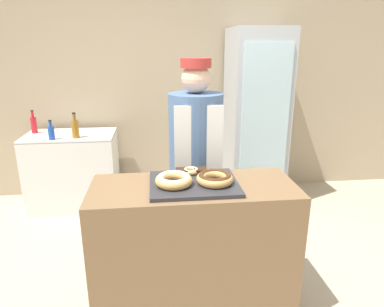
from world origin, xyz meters
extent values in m
plane|color=#B7A88E|center=(0.00, 0.00, 0.00)|extent=(14.00, 14.00, 0.00)
cube|color=tan|center=(0.00, 2.13, 1.35)|extent=(8.00, 0.06, 2.70)
cube|color=brown|center=(0.00, 0.00, 0.46)|extent=(1.30, 0.54, 0.91)
cube|color=#2D2D33|center=(0.00, 0.00, 0.93)|extent=(0.55, 0.45, 0.02)
torus|color=tan|center=(-0.13, -0.03, 0.97)|extent=(0.23, 0.23, 0.06)
torus|color=white|center=(-0.13, -0.03, 0.98)|extent=(0.21, 0.21, 0.04)
torus|color=tan|center=(0.13, -0.03, 0.97)|extent=(0.23, 0.23, 0.06)
torus|color=#472814|center=(0.13, -0.03, 0.98)|extent=(0.21, 0.21, 0.04)
torus|color=tan|center=(0.00, 0.16, 0.95)|extent=(0.11, 0.11, 0.03)
torus|color=beige|center=(0.00, 0.16, 0.96)|extent=(0.10, 0.10, 0.02)
cube|color=#382111|center=(-0.06, 0.16, 0.95)|extent=(0.08, 0.08, 0.03)
cube|color=#382111|center=(0.06, 0.16, 0.95)|extent=(0.08, 0.08, 0.03)
cylinder|color=#4C4C51|center=(0.08, 0.60, 0.40)|extent=(0.30, 0.30, 0.81)
cylinder|color=#4C6B99|center=(0.08, 0.60, 1.11)|extent=(0.42, 0.42, 0.60)
cube|color=white|center=(0.08, 0.41, 0.72)|extent=(0.36, 0.02, 1.27)
sphere|color=beige|center=(0.08, 0.60, 1.52)|extent=(0.22, 0.22, 0.22)
cylinder|color=#B2332D|center=(0.08, 0.60, 1.63)|extent=(0.23, 0.23, 0.07)
cube|color=#ADB2B7|center=(0.90, 1.73, 0.97)|extent=(0.61, 0.67, 1.94)
cube|color=silver|center=(0.90, 1.39, 1.01)|extent=(0.50, 0.02, 1.55)
cube|color=white|center=(-1.15, 1.73, 0.42)|extent=(0.94, 0.57, 0.84)
cube|color=gray|center=(-1.15, 1.73, 0.82)|extent=(0.95, 0.57, 0.01)
cylinder|color=#99661E|center=(-1.05, 1.57, 0.93)|extent=(0.07, 0.07, 0.18)
cylinder|color=#99661E|center=(-1.05, 1.57, 1.06)|extent=(0.03, 0.03, 0.07)
cylinder|color=black|center=(-1.05, 1.57, 1.10)|extent=(0.04, 0.04, 0.01)
cylinder|color=red|center=(-1.54, 1.83, 0.93)|extent=(0.06, 0.06, 0.17)
cylinder|color=red|center=(-1.54, 1.83, 1.05)|extent=(0.03, 0.03, 0.07)
cylinder|color=black|center=(-1.54, 1.83, 1.09)|extent=(0.03, 0.03, 0.01)
cylinder|color=#1E4CB2|center=(-1.27, 1.52, 0.91)|extent=(0.06, 0.06, 0.14)
cylinder|color=#1E4CB2|center=(-1.27, 1.52, 1.01)|extent=(0.03, 0.03, 0.05)
cylinder|color=black|center=(-1.27, 1.52, 1.04)|extent=(0.03, 0.03, 0.01)
camera|label=1|loc=(-0.23, -1.97, 1.75)|focal=32.00mm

